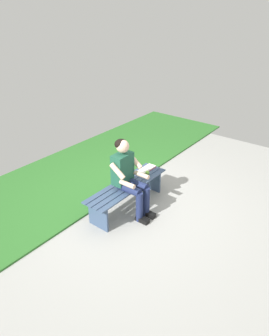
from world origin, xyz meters
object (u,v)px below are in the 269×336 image
bench_near (127,190)px  person_seated (129,175)px  apple (147,173)px  book_open (146,169)px

bench_near → person_seated: size_ratio=1.31×
person_seated → apple: size_ratio=17.25×
person_seated → apple: bearing=-176.8°
bench_near → book_open: 0.60m
person_seated → apple: 0.59m
bench_near → apple: apple is taller
book_open → apple: bearing=44.0°
apple → bench_near: bearing=-8.4°
person_seated → book_open: person_seated is taller
person_seated → book_open: 0.73m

